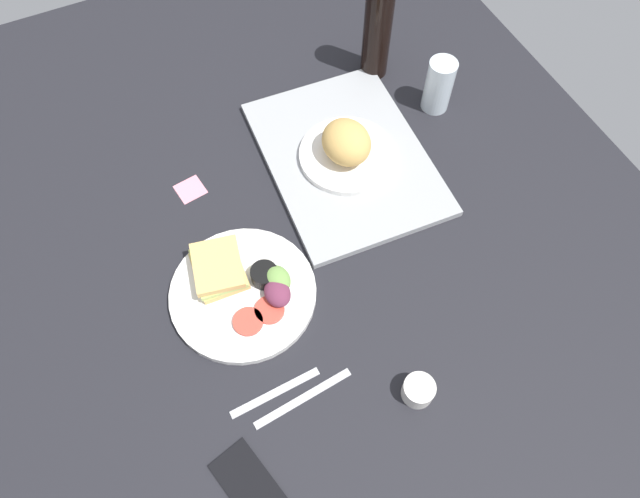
{
  "coord_description": "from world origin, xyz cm",
  "views": [
    {
      "loc": [
        50.9,
        -20.38,
        100.51
      ],
      "look_at": [
        2.0,
        3.0,
        4.0
      ],
      "focal_mm": 32.33,
      "sensor_mm": 36.0,
      "label": 1
    }
  ],
  "objects_px": {
    "cell_phone": "(251,487)",
    "sticky_note": "(190,189)",
    "serving_tray": "(346,157)",
    "fork": "(275,393)",
    "drinking_glass": "(439,85)",
    "bread_plate_near": "(347,147)",
    "knife": "(303,398)",
    "espresso_cup": "(418,390)",
    "soda_bottle": "(377,30)",
    "plate_with_salad": "(243,287)"
  },
  "relations": [
    {
      "from": "cell_phone",
      "to": "sticky_note",
      "type": "xyz_separation_m",
      "value": [
        -0.6,
        0.11,
        -0.0
      ]
    },
    {
      "from": "serving_tray",
      "to": "fork",
      "type": "bearing_deg",
      "value": -40.19
    },
    {
      "from": "drinking_glass",
      "to": "fork",
      "type": "distance_m",
      "value": 0.76
    },
    {
      "from": "serving_tray",
      "to": "bread_plate_near",
      "type": "xyz_separation_m",
      "value": [
        0.01,
        -0.0,
        0.04
      ]
    },
    {
      "from": "knife",
      "to": "espresso_cup",
      "type": "bearing_deg",
      "value": -27.99
    },
    {
      "from": "drinking_glass",
      "to": "soda_bottle",
      "type": "xyz_separation_m",
      "value": [
        -0.16,
        -0.07,
        0.06
      ]
    },
    {
      "from": "bread_plate_near",
      "to": "knife",
      "type": "xyz_separation_m",
      "value": [
        0.43,
        -0.3,
        -0.05
      ]
    },
    {
      "from": "fork",
      "to": "cell_phone",
      "type": "relative_size",
      "value": 1.18
    },
    {
      "from": "plate_with_salad",
      "to": "drinking_glass",
      "type": "bearing_deg",
      "value": 113.68
    },
    {
      "from": "bread_plate_near",
      "to": "drinking_glass",
      "type": "relative_size",
      "value": 1.62
    },
    {
      "from": "espresso_cup",
      "to": "fork",
      "type": "xyz_separation_m",
      "value": [
        -0.11,
        -0.22,
        -0.02
      ]
    },
    {
      "from": "espresso_cup",
      "to": "knife",
      "type": "height_order",
      "value": "espresso_cup"
    },
    {
      "from": "fork",
      "to": "sticky_note",
      "type": "distance_m",
      "value": 0.48
    },
    {
      "from": "drinking_glass",
      "to": "cell_phone",
      "type": "bearing_deg",
      "value": -50.06
    },
    {
      "from": "sticky_note",
      "to": "serving_tray",
      "type": "bearing_deg",
      "value": 77.91
    },
    {
      "from": "espresso_cup",
      "to": "serving_tray",
      "type": "bearing_deg",
      "value": 166.88
    },
    {
      "from": "sticky_note",
      "to": "plate_with_salad",
      "type": "bearing_deg",
      "value": 3.07
    },
    {
      "from": "espresso_cup",
      "to": "sticky_note",
      "type": "xyz_separation_m",
      "value": [
        -0.59,
        -0.21,
        -0.02
      ]
    },
    {
      "from": "plate_with_salad",
      "to": "knife",
      "type": "bearing_deg",
      "value": 3.83
    },
    {
      "from": "drinking_glass",
      "to": "sticky_note",
      "type": "xyz_separation_m",
      "value": [
        -0.02,
        -0.59,
        -0.06
      ]
    },
    {
      "from": "bread_plate_near",
      "to": "cell_phone",
      "type": "xyz_separation_m",
      "value": [
        0.52,
        -0.44,
        -0.05
      ]
    },
    {
      "from": "soda_bottle",
      "to": "espresso_cup",
      "type": "relative_size",
      "value": 4.25
    },
    {
      "from": "serving_tray",
      "to": "cell_phone",
      "type": "xyz_separation_m",
      "value": [
        0.53,
        -0.44,
        -0.0
      ]
    },
    {
      "from": "serving_tray",
      "to": "bread_plate_near",
      "type": "bearing_deg",
      "value": -22.88
    },
    {
      "from": "bread_plate_near",
      "to": "drinking_glass",
      "type": "height_order",
      "value": "drinking_glass"
    },
    {
      "from": "espresso_cup",
      "to": "fork",
      "type": "bearing_deg",
      "value": -115.77
    },
    {
      "from": "soda_bottle",
      "to": "knife",
      "type": "bearing_deg",
      "value": -36.79
    },
    {
      "from": "plate_with_salad",
      "to": "cell_phone",
      "type": "bearing_deg",
      "value": -20.1
    },
    {
      "from": "drinking_glass",
      "to": "cell_phone",
      "type": "relative_size",
      "value": 0.89
    },
    {
      "from": "serving_tray",
      "to": "soda_bottle",
      "type": "relative_size",
      "value": 1.89
    },
    {
      "from": "serving_tray",
      "to": "plate_with_salad",
      "type": "height_order",
      "value": "plate_with_salad"
    },
    {
      "from": "knife",
      "to": "cell_phone",
      "type": "bearing_deg",
      "value": -150.31
    },
    {
      "from": "serving_tray",
      "to": "knife",
      "type": "bearing_deg",
      "value": -34.8
    },
    {
      "from": "drinking_glass",
      "to": "espresso_cup",
      "type": "xyz_separation_m",
      "value": [
        0.57,
        -0.38,
        -0.04
      ]
    },
    {
      "from": "espresso_cup",
      "to": "cell_phone",
      "type": "relative_size",
      "value": 0.39
    },
    {
      "from": "fork",
      "to": "knife",
      "type": "relative_size",
      "value": 0.89
    },
    {
      "from": "knife",
      "to": "sticky_note",
      "type": "height_order",
      "value": "knife"
    },
    {
      "from": "bread_plate_near",
      "to": "sticky_note",
      "type": "height_order",
      "value": "bread_plate_near"
    },
    {
      "from": "drinking_glass",
      "to": "soda_bottle",
      "type": "height_order",
      "value": "soda_bottle"
    },
    {
      "from": "cell_phone",
      "to": "sticky_note",
      "type": "height_order",
      "value": "cell_phone"
    },
    {
      "from": "drinking_glass",
      "to": "espresso_cup",
      "type": "height_order",
      "value": "drinking_glass"
    },
    {
      "from": "serving_tray",
      "to": "plate_with_salad",
      "type": "xyz_separation_m",
      "value": [
        0.2,
        -0.32,
        0.01
      ]
    },
    {
      "from": "drinking_glass",
      "to": "soda_bottle",
      "type": "bearing_deg",
      "value": -155.24
    },
    {
      "from": "soda_bottle",
      "to": "knife",
      "type": "distance_m",
      "value": 0.82
    },
    {
      "from": "serving_tray",
      "to": "espresso_cup",
      "type": "xyz_separation_m",
      "value": [
        0.51,
        -0.12,
        0.01
      ]
    },
    {
      "from": "plate_with_salad",
      "to": "fork",
      "type": "height_order",
      "value": "plate_with_salad"
    },
    {
      "from": "soda_bottle",
      "to": "fork",
      "type": "relative_size",
      "value": 1.4
    },
    {
      "from": "plate_with_salad",
      "to": "bread_plate_near",
      "type": "bearing_deg",
      "value": 121.43
    },
    {
      "from": "sticky_note",
      "to": "soda_bottle",
      "type": "bearing_deg",
      "value": 105.42
    },
    {
      "from": "serving_tray",
      "to": "soda_bottle",
      "type": "height_order",
      "value": "soda_bottle"
    }
  ]
}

